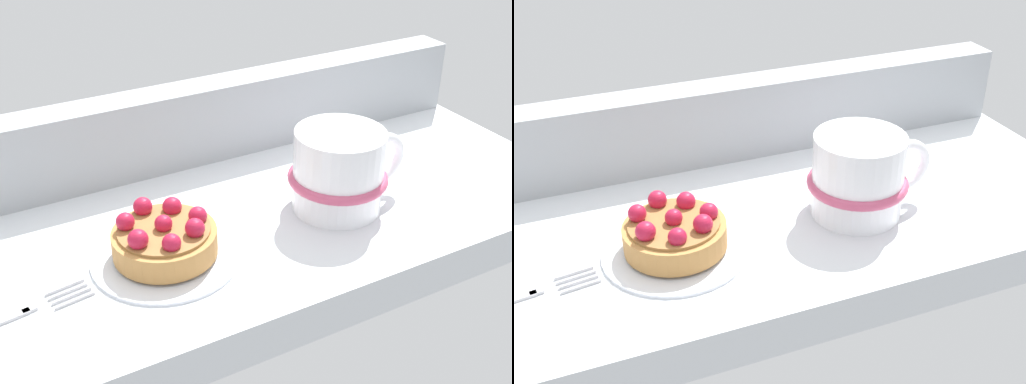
{
  "view_description": "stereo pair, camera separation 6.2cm",
  "coord_description": "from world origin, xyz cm",
  "views": [
    {
      "loc": [
        -23.23,
        -50.49,
        36.1
      ],
      "look_at": [
        2.36,
        -3.57,
        4.39
      ],
      "focal_mm": 46.02,
      "sensor_mm": 36.0,
      "label": 1
    },
    {
      "loc": [
        -17.62,
        -53.14,
        36.1
      ],
      "look_at": [
        2.36,
        -3.57,
        4.39
      ],
      "focal_mm": 46.02,
      "sensor_mm": 36.0,
      "label": 2
    }
  ],
  "objects": [
    {
      "name": "dessert_plate",
      "position": [
        -7.07,
        -3.55,
        0.3
      ],
      "size": [
        13.86,
        13.86,
        0.65
      ],
      "color": "silver",
      "rests_on": "ground_plane"
    },
    {
      "name": "ground_plane",
      "position": [
        0.0,
        0.0,
        -2.15
      ],
      "size": [
        79.2,
        31.18,
        4.31
      ],
      "primitive_type": "cube",
      "color": "silver"
    },
    {
      "name": "raspberry_tart",
      "position": [
        -7.06,
        -3.52,
        2.22
      ],
      "size": [
        9.6,
        9.6,
        4.15
      ],
      "color": "#B77F42",
      "rests_on": "dessert_plate"
    },
    {
      "name": "window_rail_back",
      "position": [
        0.0,
        13.36,
        4.49
      ],
      "size": [
        77.62,
        4.47,
        8.97
      ],
      "primitive_type": "cube",
      "color": "#9EA3A8",
      "rests_on": "ground_plane"
    },
    {
      "name": "coffee_mug",
      "position": [
        12.0,
        -3.59,
        4.16
      ],
      "size": [
        13.45,
        10.24,
        8.53
      ],
      "color": "white",
      "rests_on": "ground_plane"
    }
  ]
}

